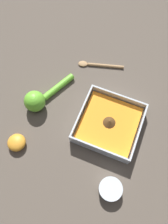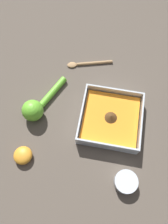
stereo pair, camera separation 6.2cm
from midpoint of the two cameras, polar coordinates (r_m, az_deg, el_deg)
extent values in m
plane|color=brown|center=(0.81, 4.67, -4.91)|extent=(4.00, 4.00, 0.00)
cube|color=silver|center=(0.82, 4.65, -2.41)|extent=(0.22, 0.22, 0.01)
cube|color=silver|center=(0.84, 5.89, 5.03)|extent=(0.22, 0.01, 0.05)
cube|color=silver|center=(0.76, 3.61, -9.10)|extent=(0.22, 0.01, 0.05)
cube|color=silver|center=(0.80, 12.36, -2.94)|extent=(0.01, 0.21, 0.05)
cube|color=silver|center=(0.80, -2.77, -0.41)|extent=(0.01, 0.21, 0.05)
cube|color=orange|center=(0.81, 4.74, -2.02)|extent=(0.20, 0.20, 0.02)
cone|color=#4C3319|center=(0.79, 4.85, -1.48)|extent=(0.05, 0.05, 0.02)
cylinder|color=silver|center=(0.76, 8.44, -17.83)|extent=(0.08, 0.08, 0.04)
cylinder|color=#4C3319|center=(0.77, 8.40, -17.86)|extent=(0.07, 0.07, 0.02)
sphere|color=#6BC633|center=(0.83, -15.37, 0.17)|extent=(0.08, 0.08, 0.08)
cylinder|color=#6BC633|center=(0.87, -10.15, 5.04)|extent=(0.09, 0.14, 0.03)
ellipsoid|color=orange|center=(0.81, -17.86, -10.95)|extent=(0.06, 0.06, 0.04)
ellipsoid|color=tan|center=(0.94, -5.09, 12.01)|extent=(0.05, 0.04, 0.01)
cylinder|color=tan|center=(0.94, 0.85, 12.54)|extent=(0.15, 0.05, 0.01)
camera|label=1|loc=(0.03, 87.77, 5.32)|focal=35.00mm
camera|label=2|loc=(0.03, -92.23, -5.32)|focal=35.00mm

